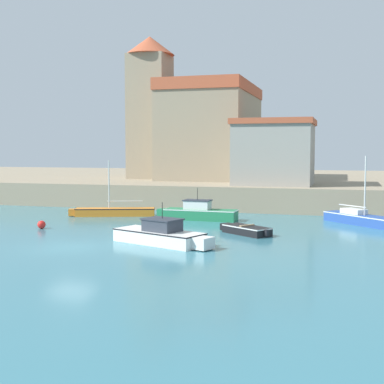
% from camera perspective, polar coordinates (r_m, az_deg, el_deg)
% --- Properties ---
extents(ground_plane, '(200.00, 200.00, 0.00)m').
position_cam_1_polar(ground_plane, '(29.76, -12.83, -5.78)').
color(ground_plane, teal).
extents(quay_seawall, '(120.00, 40.00, 2.12)m').
position_cam_1_polar(quay_seawall, '(65.31, 3.46, 0.85)').
color(quay_seawall, gray).
rests_on(quay_seawall, ground).
extents(dinghy_black_0, '(3.65, 3.09, 0.60)m').
position_cam_1_polar(dinghy_black_0, '(33.65, 5.73, -4.00)').
color(dinghy_black_0, black).
rests_on(dinghy_black_0, ground).
extents(motorboat_white_1, '(6.35, 3.76, 2.35)m').
position_cam_1_polar(motorboat_white_1, '(30.03, -3.27, -4.57)').
color(motorboat_white_1, white).
rests_on(motorboat_white_1, ground).
extents(motorboat_green_2, '(6.17, 1.71, 2.41)m').
position_cam_1_polar(motorboat_green_2, '(40.19, 0.71, -2.20)').
color(motorboat_green_2, '#237A4C').
rests_on(motorboat_green_2, ground).
extents(sailboat_orange_3, '(6.72, 3.15, 4.42)m').
position_cam_1_polar(sailboat_orange_3, '(42.96, -8.35, -2.07)').
color(sailboat_orange_3, orange).
rests_on(sailboat_orange_3, ground).
extents(sailboat_blue_4, '(5.33, 5.33, 4.85)m').
position_cam_1_polar(sailboat_blue_4, '(39.57, 17.53, -2.70)').
color(sailboat_blue_4, '#284C9E').
rests_on(sailboat_blue_4, ground).
extents(mooring_buoy, '(0.54, 0.54, 0.54)m').
position_cam_1_polar(mooring_buoy, '(37.13, -15.76, -3.37)').
color(mooring_buoy, red).
rests_on(mooring_buoy, ground).
extents(church, '(13.50, 14.50, 15.30)m').
position_cam_1_polar(church, '(58.91, 0.92, 7.03)').
color(church, gray).
rests_on(church, quay_seawall).
extents(harbor_shed_near_wharf, '(7.10, 6.89, 5.84)m').
position_cam_1_polar(harbor_shed_near_wharf, '(48.77, 8.77, 4.26)').
color(harbor_shed_near_wharf, gray).
rests_on(harbor_shed_near_wharf, quay_seawall).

